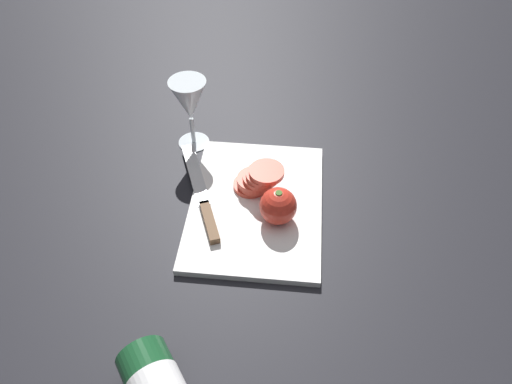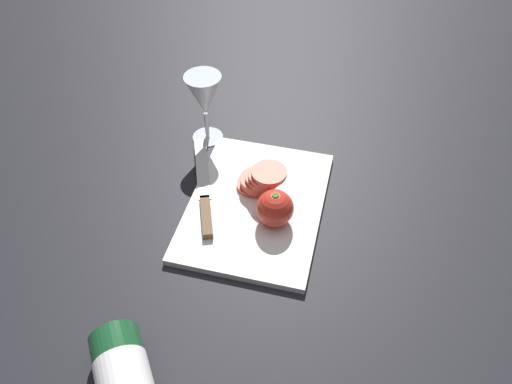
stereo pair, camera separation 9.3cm
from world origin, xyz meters
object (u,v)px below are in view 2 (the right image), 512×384
(whole_tomato, at_px, (275,207))
(knife, at_px, (205,202))
(tomato_slice_stack_near, at_px, (261,179))
(wine_glass, at_px, (204,98))

(whole_tomato, bearing_deg, knife, 87.43)
(knife, height_order, tomato_slice_stack_near, tomato_slice_stack_near)
(wine_glass, bearing_deg, whole_tomato, -136.72)
(wine_glass, distance_m, knife, 0.23)
(whole_tomato, height_order, tomato_slice_stack_near, whole_tomato)
(wine_glass, xyz_separation_m, knife, (-0.20, -0.06, -0.09))
(whole_tomato, distance_m, knife, 0.14)
(wine_glass, bearing_deg, knife, -163.26)
(wine_glass, relative_size, knife, 0.59)
(tomato_slice_stack_near, bearing_deg, whole_tomato, -148.67)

